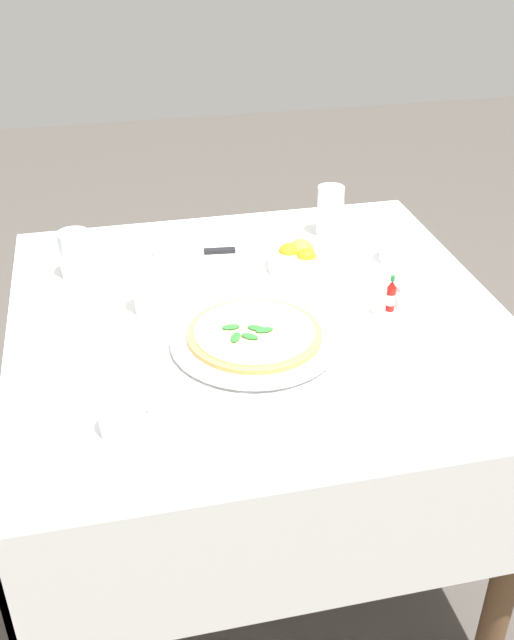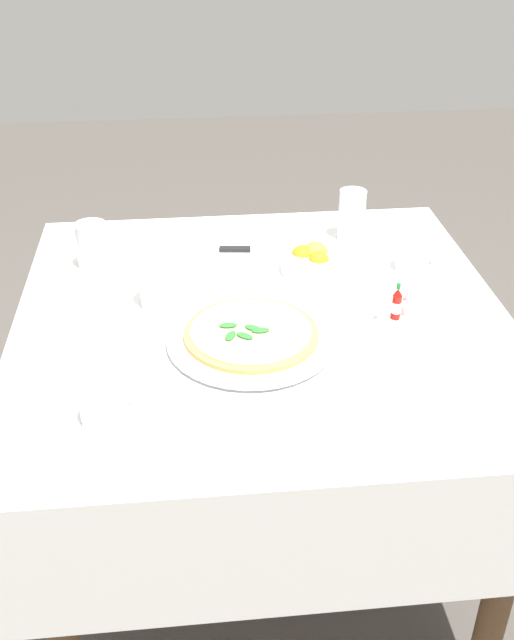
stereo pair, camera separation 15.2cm
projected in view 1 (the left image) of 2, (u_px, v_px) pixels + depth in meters
ground_plane at (259, 558)px, 1.98m from camera, size 8.00×8.00×0.00m
dining_table at (259, 369)px, 1.66m from camera, size 1.04×1.04×0.76m
pizza_plate at (254, 339)px, 1.48m from camera, size 0.34×0.34×0.02m
pizza at (254, 333)px, 1.47m from camera, size 0.27×0.27×0.02m
coffee_cup_near_left at (123, 420)px, 1.24m from camera, size 0.13×0.13×0.06m
coffee_cup_back_corner at (396, 252)px, 1.77m from camera, size 0.13×0.13×0.06m
water_glass_center_back at (151, 291)px, 1.57m from camera, size 0.07×0.07×0.11m
water_glass_left_edge at (330, 214)px, 1.89m from camera, size 0.07×0.07×0.13m
water_glass_near_right at (76, 256)px, 1.70m from camera, size 0.07×0.07×0.11m
napkin_folded at (200, 257)px, 1.78m from camera, size 0.23×0.15×0.02m
dinner_knife at (199, 252)px, 1.78m from camera, size 0.20×0.04×0.01m
citrus_bowl at (300, 258)px, 1.74m from camera, size 0.15×0.15×0.07m
hot_sauce_bottle at (391, 296)px, 1.58m from camera, size 0.02×0.02×0.08m
salt_shaker at (380, 304)px, 1.57m from camera, size 0.03×0.03×0.06m
pepper_shaker at (401, 296)px, 1.60m from camera, size 0.03×0.03×0.06m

